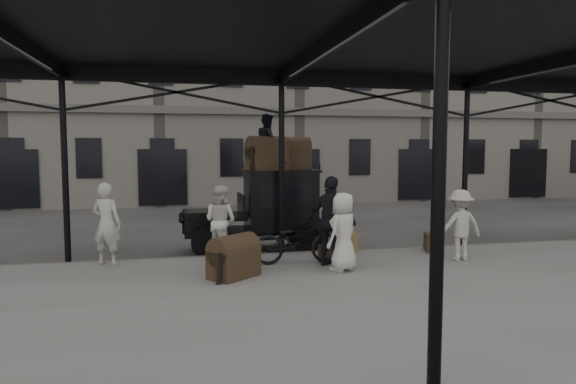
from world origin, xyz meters
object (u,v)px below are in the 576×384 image
porter_left (107,224)px  porter_official (332,221)px  taxi (269,206)px  bicycle (297,241)px  steamer_trunk_roof_near (267,156)px  steamer_trunk_platform (234,260)px

porter_left → porter_official: 5.00m
porter_official → taxi: bearing=-25.4°
porter_left → bicycle: 4.27m
taxi → bicycle: size_ratio=1.83×
taxi → bicycle: taxi is taller
porter_official → steamer_trunk_roof_near: 3.05m
porter_left → bicycle: size_ratio=0.93×
bicycle → steamer_trunk_platform: (-1.53, -0.93, -0.16)m
steamer_trunk_roof_near → taxi: bearing=51.5°
bicycle → steamer_trunk_platform: bicycle is taller
bicycle → steamer_trunk_platform: bearing=125.2°
taxi → steamer_trunk_platform: (-1.29, -3.31, -0.69)m
steamer_trunk_platform → porter_official: bearing=-25.5°
porter_left → taxi: bearing=-134.7°
steamer_trunk_roof_near → steamer_trunk_platform: 3.87m
porter_left → bicycle: porter_left is taller
taxi → steamer_trunk_roof_near: (-0.08, -0.25, 1.34)m
taxi → steamer_trunk_roof_near: 1.37m
taxi → porter_left: (-3.93, -1.58, -0.13)m
porter_left → porter_official: (4.86, -1.18, 0.07)m
porter_official → steamer_trunk_platform: bearing=60.0°
porter_official → bicycle: (-0.68, 0.38, -0.47)m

